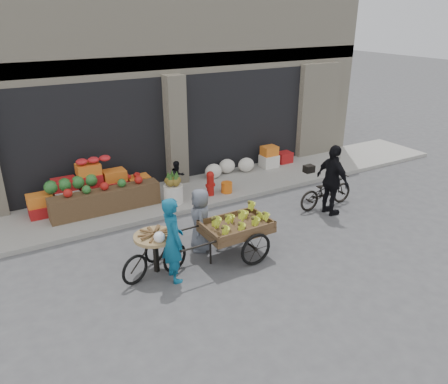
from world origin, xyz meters
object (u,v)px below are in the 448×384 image
orange_bucket (227,187)px  vendor_woman (173,240)px  tricycle_cart (155,247)px  banana_cart (234,226)px  vendor_grey (200,220)px  seated_person (178,177)px  cyclist (333,181)px  bicycle (326,191)px  fire_hydrant (210,182)px  pineapple_bin (173,194)px

orange_bucket → vendor_woman: vendor_woman is taller
orange_bucket → tricycle_cart: tricycle_cart is taller
banana_cart → vendor_grey: (-0.47, 0.64, -0.02)m
seated_person → vendor_grey: (-0.80, -2.99, 0.13)m
cyclist → bicycle: bearing=-26.3°
fire_hydrant → cyclist: cyclist is taller
tricycle_cart → bicycle: 5.21m
fire_hydrant → cyclist: bearing=-46.8°
pineapple_bin → tricycle_cart: (-1.61, -2.75, 0.20)m
pineapple_bin → banana_cart: 3.06m
pineapple_bin → fire_hydrant: 1.11m
tricycle_cart → cyclist: 4.98m
vendor_woman → vendor_grey: size_ratio=1.21×
tricycle_cart → vendor_grey: vendor_grey is taller
vendor_woman → tricycle_cart: vendor_woman is taller
orange_bucket → banana_cart: size_ratio=0.13×
seated_person → cyclist: size_ratio=0.50×
orange_bucket → tricycle_cart: 4.17m
fire_hydrant → vendor_grey: 2.79m
vendor_woman → cyclist: size_ratio=0.94×
tricycle_cart → vendor_grey: (1.21, 0.36, 0.15)m
fire_hydrant → tricycle_cart: size_ratio=0.49×
vendor_woman → vendor_grey: vendor_woman is taller
tricycle_cart → orange_bucket: bearing=19.0°
fire_hydrant → bicycle: bicycle is taller
pineapple_bin → vendor_grey: size_ratio=0.36×
pineapple_bin → orange_bucket: bearing=-3.6°
vendor_woman → cyclist: (4.74, 0.71, 0.06)m
fire_hydrant → bicycle: bearing=-39.1°
banana_cart → seated_person: bearing=84.0°
pineapple_bin → vendor_woman: (-1.39, -3.16, 0.50)m
pineapple_bin → seated_person: seated_person is taller
vendor_grey → bicycle: vendor_grey is taller
pineapple_bin → bicycle: 4.10m
orange_bucket → seated_person: seated_person is taller
pineapple_bin → seated_person: size_ratio=0.56×
fire_hydrant → vendor_woman: (-2.49, -3.11, 0.37)m
fire_hydrant → bicycle: 3.16m
bicycle → banana_cart: bearing=106.1°
fire_hydrant → vendor_woman: size_ratio=0.41×
seated_person → tricycle_cart: bearing=-131.0°
pineapple_bin → banana_cart: bearing=-88.8°
orange_bucket → banana_cart: 3.34m
orange_bucket → vendor_grey: bearing=-131.2°
pineapple_bin → bicycle: size_ratio=0.30×
tricycle_cart → banana_cart: bearing=-30.2°
banana_cart → tricycle_cart: banana_cart is taller
fire_hydrant → seated_person: (-0.70, 0.65, 0.08)m
banana_cart → bicycle: banana_cart is taller
vendor_woman → cyclist: 4.79m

